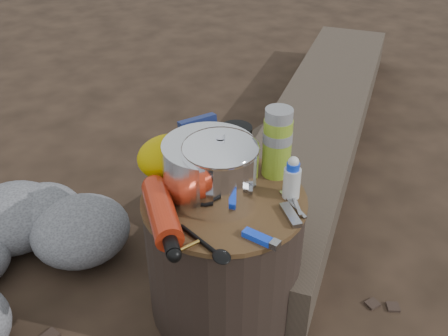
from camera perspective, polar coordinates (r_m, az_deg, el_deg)
name	(u,v)px	position (r m, az deg, el deg)	size (l,w,h in m)	color
ground	(224,303)	(1.57, 0.00, -14.80)	(60.00, 60.00, 0.00)	#2F2118
stump	(224,254)	(1.43, 0.00, -9.58)	(0.42, 0.42, 0.39)	black
rock_ring	(32,322)	(1.47, -20.63, -15.84)	(0.49, 1.08, 0.21)	slate
log_main	(318,124)	(2.30, 10.44, 4.82)	(0.37, 2.18, 0.18)	#3F342A
log_small	(279,146)	(2.19, 6.20, 2.45)	(0.23, 1.28, 0.11)	#3F342A
foil_windscreen	(209,169)	(1.29, -1.64, -0.07)	(0.24, 0.24, 0.14)	silver
camping_pot	(220,170)	(1.24, -0.40, -0.21)	(0.18, 0.18, 0.18)	white
fuel_bottle	(162,212)	(1.21, -6.96, -4.95)	(0.07, 0.27, 0.07)	red
thermos	(277,143)	(1.35, 5.96, 2.81)	(0.08, 0.08, 0.19)	#86A828
travel_mug	(236,148)	(1.39, 1.34, 2.28)	(0.08, 0.08, 0.12)	black
stuff_sack	(169,157)	(1.37, -6.19, 1.25)	(0.17, 0.14, 0.12)	#C0A000
food_pouch	(199,141)	(1.41, -2.77, 2.99)	(0.11, 0.02, 0.14)	navy
lighter	(257,237)	(1.18, 3.76, -7.68)	(0.02, 0.09, 0.02)	blue
multitool	(290,215)	(1.25, 7.43, -5.22)	(0.03, 0.09, 0.01)	#9E9EA3
pot_grabber	(293,203)	(1.29, 7.66, -3.94)	(0.03, 0.12, 0.01)	#9E9EA3
spork	(200,240)	(1.17, -2.71, -8.04)	(0.03, 0.16, 0.01)	black
squeeze_bottle	(292,179)	(1.29, 7.60, -1.28)	(0.04, 0.04, 0.10)	silver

